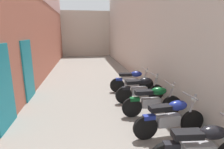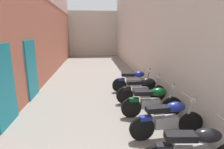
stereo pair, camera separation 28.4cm
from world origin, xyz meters
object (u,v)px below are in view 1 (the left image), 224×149
(motorcycle_third, at_px, (202,147))
(motorcycle_fourth, at_px, (170,117))
(motorcycle_seventh, at_px, (132,80))
(motorcycle_sixth, at_px, (141,89))
(motorcycle_fifth, at_px, (153,100))

(motorcycle_third, height_order, motorcycle_fourth, same)
(motorcycle_third, xyz_separation_m, motorcycle_seventh, (-0.00, 4.50, 0.00))
(motorcycle_sixth, height_order, motorcycle_seventh, same)
(motorcycle_sixth, xyz_separation_m, motorcycle_seventh, (-0.00, 1.12, 0.00))
(motorcycle_third, bearing_deg, motorcycle_fifth, 90.00)
(motorcycle_sixth, bearing_deg, motorcycle_fourth, -90.00)
(motorcycle_seventh, bearing_deg, motorcycle_fourth, -90.00)
(motorcycle_fourth, distance_m, motorcycle_fifth, 1.10)
(motorcycle_fifth, distance_m, motorcycle_sixth, 1.13)
(motorcycle_fifth, bearing_deg, motorcycle_fourth, -90.00)
(motorcycle_fourth, bearing_deg, motorcycle_third, -90.00)
(motorcycle_third, distance_m, motorcycle_fifth, 2.25)
(motorcycle_third, relative_size, motorcycle_fourth, 1.00)
(motorcycle_fourth, height_order, motorcycle_seventh, same)
(motorcycle_third, distance_m, motorcycle_fourth, 1.15)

